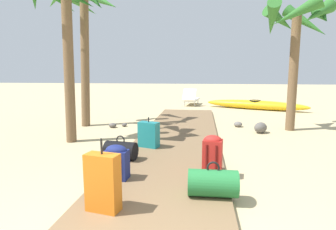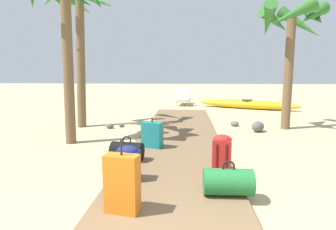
{
  "view_description": "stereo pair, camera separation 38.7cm",
  "coord_description": "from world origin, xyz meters",
  "px_view_note": "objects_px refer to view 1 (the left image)",
  "views": [
    {
      "loc": [
        0.55,
        -1.49,
        1.64
      ],
      "look_at": [
        -0.28,
        5.36,
        0.55
      ],
      "focal_mm": 30.03,
      "sensor_mm": 36.0,
      "label": 1
    },
    {
      "loc": [
        0.17,
        -1.52,
        1.64
      ],
      "look_at": [
        -0.28,
        5.36,
        0.55
      ],
      "focal_mm": 30.03,
      "sensor_mm": 36.0,
      "label": 2
    }
  ],
  "objects_px": {
    "suitcase_teal": "(149,135)",
    "lounge_chair": "(191,98)",
    "duffel_bag_green": "(213,183)",
    "palm_tree_far_right": "(298,27)",
    "kayak": "(255,105)",
    "backpack_navy": "(116,161)",
    "suitcase_orange": "(103,182)",
    "duffel_bag_black": "(121,150)",
    "palm_tree_far_left": "(82,9)",
    "backpack_red": "(212,153)"
  },
  "relations": [
    {
      "from": "palm_tree_far_left",
      "to": "duffel_bag_black",
      "type": "bearing_deg",
      "value": -58.97
    },
    {
      "from": "suitcase_teal",
      "to": "lounge_chair",
      "type": "relative_size",
      "value": 0.39
    },
    {
      "from": "suitcase_orange",
      "to": "palm_tree_far_left",
      "type": "height_order",
      "value": "palm_tree_far_left"
    },
    {
      "from": "palm_tree_far_right",
      "to": "lounge_chair",
      "type": "xyz_separation_m",
      "value": [
        -3.01,
        5.37,
        -2.46
      ]
    },
    {
      "from": "backpack_navy",
      "to": "palm_tree_far_right",
      "type": "relative_size",
      "value": 0.14
    },
    {
      "from": "backpack_red",
      "to": "palm_tree_far_left",
      "type": "xyz_separation_m",
      "value": [
        -3.65,
        3.91,
        3.01
      ]
    },
    {
      "from": "duffel_bag_green",
      "to": "kayak",
      "type": "distance_m",
      "value": 9.16
    },
    {
      "from": "duffel_bag_black",
      "to": "lounge_chair",
      "type": "bearing_deg",
      "value": 84.17
    },
    {
      "from": "suitcase_teal",
      "to": "kayak",
      "type": "bearing_deg",
      "value": 63.68
    },
    {
      "from": "suitcase_teal",
      "to": "duffel_bag_green",
      "type": "distance_m",
      "value": 2.49
    },
    {
      "from": "backpack_navy",
      "to": "lounge_chair",
      "type": "relative_size",
      "value": 0.32
    },
    {
      "from": "duffel_bag_black",
      "to": "kayak",
      "type": "distance_m",
      "value": 8.45
    },
    {
      "from": "suitcase_orange",
      "to": "palm_tree_far_left",
      "type": "xyz_separation_m",
      "value": [
        -2.4,
        5.25,
        2.99
      ]
    },
    {
      "from": "palm_tree_far_left",
      "to": "suitcase_teal",
      "type": "bearing_deg",
      "value": -46.88
    },
    {
      "from": "suitcase_teal",
      "to": "palm_tree_far_left",
      "type": "distance_m",
      "value": 4.66
    },
    {
      "from": "backpack_navy",
      "to": "suitcase_orange",
      "type": "height_order",
      "value": "suitcase_orange"
    },
    {
      "from": "lounge_chair",
      "to": "kayak",
      "type": "distance_m",
      "value": 3.02
    },
    {
      "from": "duffel_bag_green",
      "to": "kayak",
      "type": "relative_size",
      "value": 0.15
    },
    {
      "from": "duffel_bag_black",
      "to": "kayak",
      "type": "xyz_separation_m",
      "value": [
        3.68,
        7.6,
        -0.05
      ]
    },
    {
      "from": "duffel_bag_black",
      "to": "palm_tree_far_right",
      "type": "height_order",
      "value": "palm_tree_far_right"
    },
    {
      "from": "backpack_red",
      "to": "palm_tree_far_right",
      "type": "distance_m",
      "value": 5.1
    },
    {
      "from": "suitcase_teal",
      "to": "duffel_bag_green",
      "type": "relative_size",
      "value": 1.0
    },
    {
      "from": "lounge_chair",
      "to": "kayak",
      "type": "relative_size",
      "value": 0.38
    },
    {
      "from": "palm_tree_far_right",
      "to": "lounge_chair",
      "type": "distance_m",
      "value": 6.63
    },
    {
      "from": "duffel_bag_black",
      "to": "suitcase_orange",
      "type": "bearing_deg",
      "value": -79.55
    },
    {
      "from": "duffel_bag_black",
      "to": "duffel_bag_green",
      "type": "xyz_separation_m",
      "value": [
        1.57,
        -1.31,
        0.01
      ]
    },
    {
      "from": "duffel_bag_green",
      "to": "backpack_navy",
      "type": "bearing_deg",
      "value": 163.23
    },
    {
      "from": "duffel_bag_black",
      "to": "suitcase_teal",
      "type": "bearing_deg",
      "value": 68.16
    },
    {
      "from": "duffel_bag_black",
      "to": "kayak",
      "type": "relative_size",
      "value": 0.14
    },
    {
      "from": "suitcase_orange",
      "to": "kayak",
      "type": "xyz_separation_m",
      "value": [
        3.34,
        9.43,
        -0.21
      ]
    },
    {
      "from": "palm_tree_far_left",
      "to": "kayak",
      "type": "bearing_deg",
      "value": 36.04
    },
    {
      "from": "duffel_bag_green",
      "to": "palm_tree_far_left",
      "type": "height_order",
      "value": "palm_tree_far_left"
    },
    {
      "from": "duffel_bag_black",
      "to": "palm_tree_far_left",
      "type": "height_order",
      "value": "palm_tree_far_left"
    },
    {
      "from": "suitcase_teal",
      "to": "duffel_bag_green",
      "type": "xyz_separation_m",
      "value": [
        1.23,
        -2.17,
        -0.09
      ]
    },
    {
      "from": "lounge_chair",
      "to": "kayak",
      "type": "bearing_deg",
      "value": -22.41
    },
    {
      "from": "backpack_navy",
      "to": "suitcase_teal",
      "type": "bearing_deg",
      "value": 85.43
    },
    {
      "from": "backpack_navy",
      "to": "palm_tree_far_left",
      "type": "relative_size",
      "value": 0.12
    },
    {
      "from": "suitcase_orange",
      "to": "duffel_bag_green",
      "type": "xyz_separation_m",
      "value": [
        1.24,
        0.52,
        -0.16
      ]
    },
    {
      "from": "suitcase_teal",
      "to": "palm_tree_far_left",
      "type": "bearing_deg",
      "value": 133.12
    },
    {
      "from": "suitcase_teal",
      "to": "palm_tree_far_right",
      "type": "xyz_separation_m",
      "value": [
        3.56,
        2.52,
        2.45
      ]
    },
    {
      "from": "kayak",
      "to": "duffel_bag_black",
      "type": "bearing_deg",
      "value": -115.83
    },
    {
      "from": "duffel_bag_green",
      "to": "palm_tree_far_right",
      "type": "distance_m",
      "value": 5.82
    },
    {
      "from": "duffel_bag_black",
      "to": "backpack_red",
      "type": "height_order",
      "value": "backpack_red"
    },
    {
      "from": "kayak",
      "to": "backpack_navy",
      "type": "bearing_deg",
      "value": -112.25
    },
    {
      "from": "palm_tree_far_right",
      "to": "kayak",
      "type": "height_order",
      "value": "palm_tree_far_right"
    },
    {
      "from": "kayak",
      "to": "suitcase_teal",
      "type": "bearing_deg",
      "value": -116.32
    },
    {
      "from": "palm_tree_far_right",
      "to": "backpack_navy",
      "type": "bearing_deg",
      "value": -130.87
    },
    {
      "from": "duffel_bag_black",
      "to": "suitcase_teal",
      "type": "relative_size",
      "value": 0.95
    },
    {
      "from": "duffel_bag_green",
      "to": "lounge_chair",
      "type": "distance_m",
      "value": 10.09
    },
    {
      "from": "suitcase_teal",
      "to": "lounge_chair",
      "type": "xyz_separation_m",
      "value": [
        0.55,
        7.89,
        -0.01
      ]
    }
  ]
}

